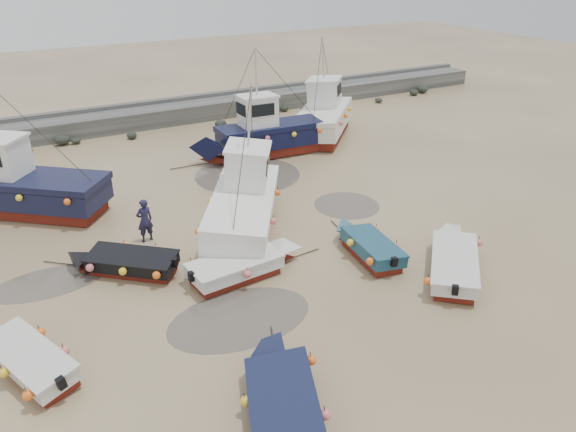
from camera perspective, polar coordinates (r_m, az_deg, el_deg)
name	(u,v)px	position (r m, az deg, el deg)	size (l,w,h in m)	color
ground	(294,272)	(21.70, 0.61, -5.71)	(120.00, 120.00, 0.00)	tan
seawall	(136,119)	(40.58, -15.21, 9.53)	(60.00, 4.92, 1.50)	#63635E
puddle_a	(240,318)	(19.29, -4.93, -10.28)	(5.05, 5.05, 0.01)	#534C43
puddle_b	(347,205)	(27.33, 5.97, 1.11)	(3.13, 3.13, 0.01)	#534C43
puddle_c	(48,283)	(22.86, -23.17, -6.25)	(4.16, 4.16, 0.01)	#534C43
puddle_d	(248,175)	(30.98, -4.13, 4.22)	(5.80, 5.80, 0.01)	#534C43
dinghy_0	(25,353)	(18.61, -25.12, -12.46)	(2.69, 5.58, 1.43)	maroon
dinghy_1	(286,400)	(15.52, -0.18, -18.19)	(3.41, 6.11, 1.43)	maroon
dinghy_2	(367,243)	(22.79, 8.06, -2.71)	(2.21, 5.30, 1.43)	maroon
dinghy_3	(455,259)	(22.43, 16.60, -4.18)	(5.14, 5.26, 1.43)	maroon
dinghy_4	(124,259)	(22.32, -16.32, -4.24)	(4.67, 4.18, 1.43)	maroon
dinghy_5	(244,263)	(21.26, -4.54, -4.79)	(5.79, 2.22, 1.43)	maroon
cabin_boat_0	(14,186)	(28.93, -26.03, 2.80)	(8.89, 7.73, 6.22)	maroon
cabin_boat_1	(243,199)	(24.67, -4.64, 1.72)	(6.71, 9.67, 6.22)	maroon
cabin_boat_2	(263,134)	(33.48, -2.58, 8.37)	(9.64, 3.10, 6.22)	maroon
cabin_boat_3	(326,115)	(37.56, 3.89, 10.25)	(7.77, 8.09, 6.22)	maroon
person	(147,240)	(24.68, -14.12, -2.42)	(0.70, 0.46, 1.91)	#1B1B38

